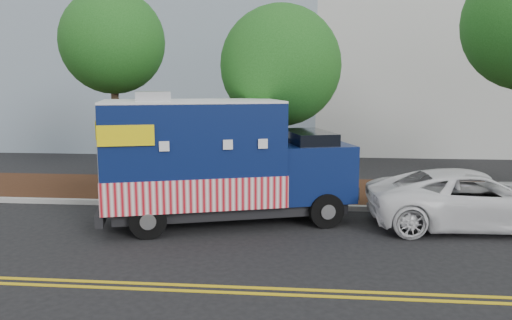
# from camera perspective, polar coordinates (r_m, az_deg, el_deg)

# --- Properties ---
(ground) EXTENTS (120.00, 120.00, 0.00)m
(ground) POSITION_cam_1_polar(r_m,az_deg,el_deg) (13.68, -0.68, -6.98)
(ground) COLOR black
(ground) RESTS_ON ground
(curb) EXTENTS (120.00, 0.18, 0.15)m
(curb) POSITION_cam_1_polar(r_m,az_deg,el_deg) (15.00, -0.10, -5.25)
(curb) COLOR #9E9E99
(curb) RESTS_ON ground
(mulch_strip) EXTENTS (120.00, 4.00, 0.15)m
(mulch_strip) POSITION_cam_1_polar(r_m,az_deg,el_deg) (17.04, 0.58, -3.53)
(mulch_strip) COLOR black
(mulch_strip) RESTS_ON ground
(centerline_near) EXTENTS (120.00, 0.10, 0.01)m
(centerline_near) POSITION_cam_1_polar(r_m,az_deg,el_deg) (9.51, -3.63, -14.24)
(centerline_near) COLOR gold
(centerline_near) RESTS_ON ground
(centerline_far) EXTENTS (120.00, 0.10, 0.01)m
(centerline_far) POSITION_cam_1_polar(r_m,az_deg,el_deg) (9.28, -3.88, -14.84)
(centerline_far) COLOR gold
(centerline_far) RESTS_ON ground
(tree_a) EXTENTS (3.53, 3.53, 6.87)m
(tree_a) POSITION_cam_1_polar(r_m,az_deg,el_deg) (18.09, -16.07, 12.80)
(tree_a) COLOR #38281C
(tree_a) RESTS_ON ground
(tree_b) EXTENTS (3.75, 3.75, 6.12)m
(tree_b) POSITION_cam_1_polar(r_m,az_deg,el_deg) (15.72, 2.82, 10.69)
(tree_b) COLOR #38281C
(tree_b) RESTS_ON ground
(sign_post) EXTENTS (0.06, 0.06, 2.40)m
(sign_post) POSITION_cam_1_polar(r_m,az_deg,el_deg) (15.77, -14.30, -0.66)
(sign_post) COLOR #473828
(sign_post) RESTS_ON ground
(food_truck) EXTENTS (7.04, 4.25, 3.50)m
(food_truck) POSITION_cam_1_polar(r_m,az_deg,el_deg) (13.30, -4.74, -0.46)
(food_truck) COLOR black
(food_truck) RESTS_ON ground
(white_car) EXTENTS (5.46, 2.69, 1.49)m
(white_car) POSITION_cam_1_polar(r_m,az_deg,el_deg) (14.08, 23.61, -4.14)
(white_car) COLOR white
(white_car) RESTS_ON ground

